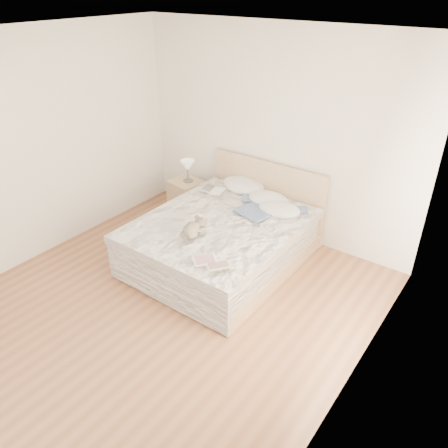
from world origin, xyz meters
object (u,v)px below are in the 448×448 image
at_px(table_lamp, 188,166).
at_px(bed, 224,239).
at_px(childrens_book, 211,263).
at_px(nightstand, 187,199).
at_px(teddy_bear, 192,234).
at_px(photo_book, 213,190).

bearing_deg(table_lamp, bed, -30.01).
bearing_deg(table_lamp, childrens_book, -43.57).
relative_size(nightstand, childrens_book, 1.60).
distance_m(bed, nightstand, 1.30).
bearing_deg(childrens_book, teddy_bear, -173.04).
relative_size(bed, teddy_bear, 6.83).
bearing_deg(photo_book, nightstand, 154.67).
bearing_deg(nightstand, table_lamp, 35.29).
distance_m(nightstand, table_lamp, 0.51).
distance_m(photo_book, teddy_bear, 1.19).
height_order(bed, nightstand, bed).
height_order(photo_book, childrens_book, photo_book).
height_order(table_lamp, childrens_book, table_lamp).
xyz_separation_m(photo_book, childrens_book, (1.02, -1.36, 0.00)).
height_order(nightstand, teddy_bear, teddy_bear).
distance_m(table_lamp, teddy_bear, 1.63).
xyz_separation_m(nightstand, table_lamp, (0.02, 0.02, 0.51)).
relative_size(nightstand, table_lamp, 1.77).
bearing_deg(childrens_book, nightstand, 174.85).
xyz_separation_m(nightstand, childrens_book, (1.61, -1.49, 0.35)).
bearing_deg(teddy_bear, photo_book, 109.99).
bearing_deg(bed, table_lamp, 149.99).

